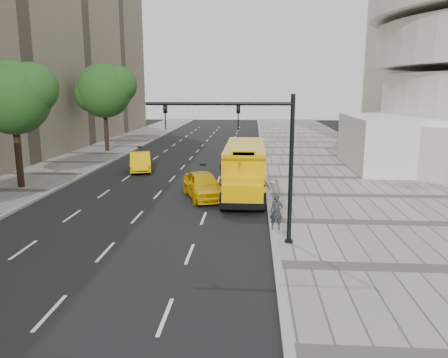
# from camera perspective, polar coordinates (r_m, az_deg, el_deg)

# --- Properties ---
(ground) EXTENTS (140.00, 140.00, 0.00)m
(ground) POSITION_cam_1_polar(r_m,az_deg,el_deg) (27.90, -6.64, -2.07)
(ground) COLOR black
(ground) RESTS_ON ground
(sidewalk_museum) EXTENTS (12.00, 140.00, 0.15)m
(sidewalk_museum) POSITION_cam_1_polar(r_m,az_deg,el_deg) (28.30, 18.02, -2.22)
(sidewalk_museum) COLOR gray
(sidewalk_museum) RESTS_ON ground
(sidewalk_far) EXTENTS (6.00, 140.00, 0.15)m
(sidewalk_far) POSITION_cam_1_polar(r_m,az_deg,el_deg) (31.76, -26.56, -1.42)
(sidewalk_far) COLOR gray
(sidewalk_far) RESTS_ON ground
(curb_museum) EXTENTS (0.30, 140.00, 0.15)m
(curb_museum) POSITION_cam_1_polar(r_m,az_deg,el_deg) (27.44, 5.78, -2.12)
(curb_museum) COLOR gray
(curb_museum) RESTS_ON ground
(curb_far) EXTENTS (0.30, 140.00, 0.15)m
(curb_far) POSITION_cam_1_polar(r_m,az_deg,el_deg) (30.36, -21.67, -1.56)
(curb_far) COLOR gray
(curb_far) RESTS_ON ground
(tree_b) EXTENTS (5.35, 4.76, 8.42)m
(tree_b) POSITION_cam_1_polar(r_m,az_deg,el_deg) (31.66, -25.71, 9.62)
(tree_b) COLOR black
(tree_b) RESTS_ON ground
(tree_c) EXTENTS (6.30, 5.60, 9.24)m
(tree_c) POSITION_cam_1_polar(r_m,az_deg,el_deg) (47.78, -15.27, 11.13)
(tree_c) COLOR black
(tree_c) RESTS_ON ground
(school_bus) EXTENTS (2.96, 11.56, 3.19)m
(school_bus) POSITION_cam_1_polar(r_m,az_deg,el_deg) (28.71, 2.75, 1.98)
(school_bus) COLOR #DDA500
(school_bus) RESTS_ON ground
(taxi_near) EXTENTS (3.41, 5.15, 1.63)m
(taxi_near) POSITION_cam_1_polar(r_m,az_deg,el_deg) (26.74, -2.73, -0.81)
(taxi_near) COLOR #ECB504
(taxi_near) RESTS_ON ground
(taxi_far) EXTENTS (2.75, 4.87, 1.52)m
(taxi_far) POSITION_cam_1_polar(r_m,az_deg,el_deg) (36.37, -10.88, 2.23)
(taxi_far) COLOR #ECB504
(taxi_far) RESTS_ON ground
(pedestrian) EXTENTS (0.63, 0.44, 1.66)m
(pedestrian) POSITION_cam_1_polar(r_m,az_deg,el_deg) (20.48, 6.87, -4.30)
(pedestrian) COLOR #282A2F
(pedestrian) RESTS_ON sidewalk_museum
(traffic_signal) EXTENTS (6.18, 0.36, 6.40)m
(traffic_signal) POSITION_cam_1_polar(r_m,az_deg,el_deg) (18.08, 4.36, 3.71)
(traffic_signal) COLOR black
(traffic_signal) RESTS_ON ground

